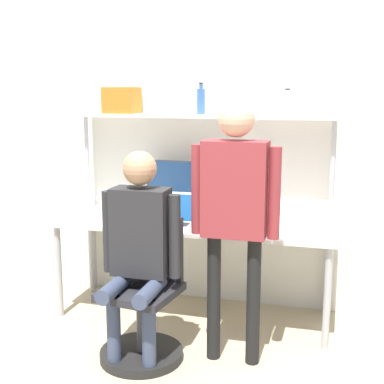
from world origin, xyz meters
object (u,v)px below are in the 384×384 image
object	(u,v)px
cell_phone	(207,226)
person_seated	(139,240)
office_chair	(144,315)
bottle_clear	(287,104)
person_standing	(235,198)
monitor	(183,184)
laptop	(173,215)
storage_box	(122,100)
bottle_blue	(201,101)

from	to	relation	value
cell_phone	person_seated	bearing A→B (deg)	-112.60
office_chair	bottle_clear	xyz separation A→B (m)	(0.81, 0.97, 1.38)
office_chair	person_standing	xyz separation A→B (m)	(0.59, 0.11, 0.81)
monitor	laptop	size ratio (longest dim) A/B	1.86
cell_phone	person_seated	world-z (taller)	person_seated
person_standing	storage_box	bearing A→B (deg)	142.65
laptop	person_standing	xyz separation A→B (m)	(0.59, -0.55, 0.27)
bottle_blue	cell_phone	bearing A→B (deg)	-67.98
monitor	office_chair	bearing A→B (deg)	-89.28
laptop	bottle_blue	size ratio (longest dim) A/B	1.38
person_seated	bottle_blue	world-z (taller)	bottle_blue
office_chair	person_standing	size ratio (longest dim) A/B	0.55
laptop	storage_box	world-z (taller)	storage_box
bottle_blue	office_chair	bearing A→B (deg)	-98.05
monitor	laptop	world-z (taller)	monitor
person_seated	office_chair	bearing A→B (deg)	82.99
laptop	bottle_clear	distance (m)	1.21
office_chair	laptop	bearing A→B (deg)	90.33
laptop	person_seated	bearing A→B (deg)	-90.19
laptop	cell_phone	size ratio (longest dim) A/B	2.27
laptop	monitor	bearing A→B (deg)	91.54
bottle_blue	bottle_clear	world-z (taller)	bottle_blue
storage_box	person_standing	bearing A→B (deg)	-37.35
monitor	storage_box	world-z (taller)	storage_box
laptop	person_standing	bearing A→B (deg)	-42.62
cell_phone	office_chair	world-z (taller)	office_chair
cell_phone	bottle_clear	world-z (taller)	bottle_clear
laptop	person_standing	size ratio (longest dim) A/B	0.20
bottle_blue	storage_box	world-z (taller)	bottle_blue
bottle_blue	person_standing	bearing A→B (deg)	-62.22
laptop	bottle_blue	world-z (taller)	bottle_blue
monitor	bottle_clear	world-z (taller)	bottle_clear
laptop	bottle_clear	xyz separation A→B (m)	(0.81, 0.31, 0.84)
bottle_blue	laptop	bearing A→B (deg)	-114.13
person_standing	monitor	bearing A→B (deg)	124.92
monitor	bottle_clear	xyz separation A→B (m)	(0.82, -0.00, 0.65)
laptop	person_seated	distance (m)	0.70
monitor	bottle_clear	distance (m)	1.05
office_chair	storage_box	distance (m)	1.78
bottle_blue	storage_box	xyz separation A→B (m)	(-0.67, 0.00, 0.00)
bottle_clear	storage_box	size ratio (longest dim) A/B	0.77
person_seated	storage_box	xyz separation A→B (m)	(-0.53, 1.01, 0.86)
monitor	office_chair	distance (m)	1.21
monitor	bottle_blue	xyz separation A→B (m)	(0.15, -0.00, 0.67)
monitor	storage_box	bearing A→B (deg)	-179.72
office_chair	bottle_clear	distance (m)	1.87
bottle_clear	storage_box	distance (m)	1.35
person_standing	bottle_blue	bearing A→B (deg)	117.78
office_chair	storage_box	xyz separation A→B (m)	(-0.54, 0.97, 1.40)
cell_phone	bottle_blue	bearing A→B (deg)	112.02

